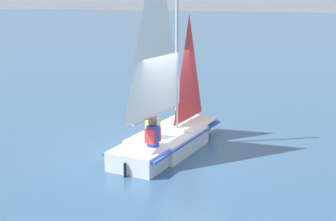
# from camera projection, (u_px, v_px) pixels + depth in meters

# --- Properties ---
(ground_plane) EXTENTS (260.00, 260.00, 0.00)m
(ground_plane) POSITION_uv_depth(u_px,v_px,m) (168.00, 150.00, 12.16)
(ground_plane) COLOR #2D4C6B
(sailboat_main) EXTENTS (1.39, 4.19, 5.40)m
(sailboat_main) POSITION_uv_depth(u_px,v_px,m) (167.00, 121.00, 11.93)
(sailboat_main) COLOR silver
(sailboat_main) RESTS_ON ground_plane
(sailor_helm) EXTENTS (0.30, 0.34, 1.16)m
(sailor_helm) POSITION_uv_depth(u_px,v_px,m) (153.00, 131.00, 11.63)
(sailor_helm) COLOR black
(sailor_helm) RESTS_ON ground_plane
(sailor_crew) EXTENTS (0.30, 0.34, 1.16)m
(sailor_crew) POSITION_uv_depth(u_px,v_px,m) (153.00, 140.00, 10.95)
(sailor_crew) COLOR black
(sailor_crew) RESTS_ON ground_plane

